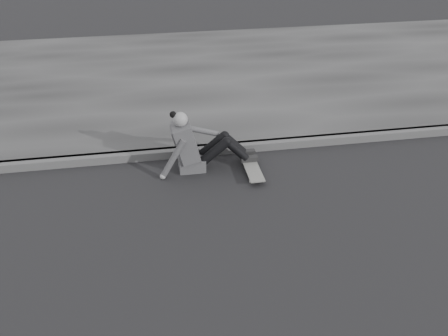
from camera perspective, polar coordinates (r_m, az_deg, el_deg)
name	(u,v)px	position (r m, az deg, el deg)	size (l,w,h in m)	color
ground	(173,282)	(5.21, -5.86, -12.79)	(80.00, 80.00, 0.00)	black
curb	(158,154)	(7.27, -7.59, 1.60)	(24.00, 0.16, 0.12)	#4E4E4E
sidewalk	(149,80)	(10.02, -8.60, 9.94)	(24.00, 6.00, 0.12)	#353535
skateboard	(252,168)	(6.86, 3.19, 0.04)	(0.20, 0.78, 0.09)	#A2A29D
seated_woman	(196,145)	(6.82, -3.23, 2.63)	(1.38, 0.46, 0.88)	#49494C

